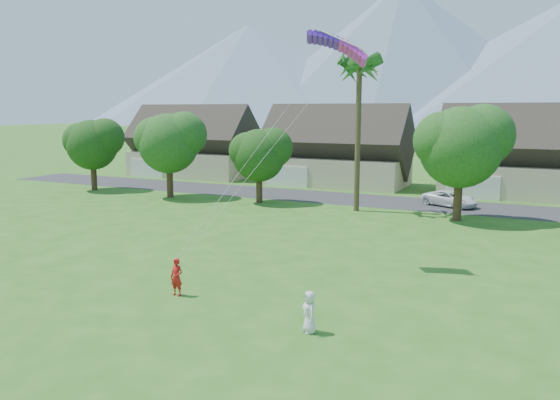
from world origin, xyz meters
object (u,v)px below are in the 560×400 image
Objects in this scene: watcher at (309,312)px; parked_car at (450,199)px; kite_flyer at (177,277)px; parafoil_kite at (339,44)px.

watcher is 0.33× the size of parked_car.
watcher reaches higher than parked_car.
kite_flyer is 14.03m from parafoil_kite.
kite_flyer is 0.50× the size of parafoil_kite.
parafoil_kite is (-2.34, 9.17, 10.67)m from watcher.
watcher is (6.89, -1.20, -0.05)m from kite_flyer.
parafoil_kite is (-2.78, -20.88, 10.80)m from parked_car.
parked_car is at bearing 68.52° from parafoil_kite.
kite_flyer is 1.07× the size of watcher.
kite_flyer is at bearing -169.57° from parked_car.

